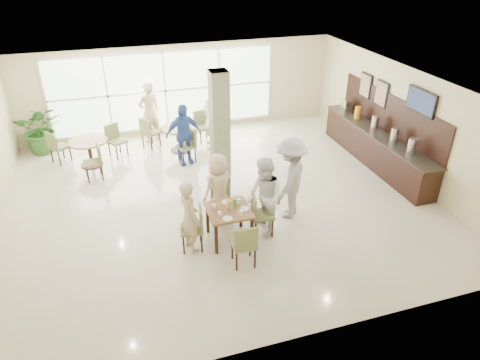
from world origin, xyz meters
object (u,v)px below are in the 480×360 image
object	(u,v)px
buffet_counter	(376,145)
adult_standing	(149,112)
round_table_right	(180,133)
adult_a	(183,135)
teen_left	(189,217)
teen_right	(264,197)
main_table	(229,213)
potted_plant	(41,129)
round_table_left	(89,147)
teen_standing	(290,178)
teen_far	(219,187)
adult_b	(211,123)

from	to	relation	value
buffet_counter	adult_standing	distance (m)	6.74
round_table_right	adult_a	distance (m)	0.93
teen_left	teen_right	bearing A→B (deg)	-104.25
main_table	potted_plant	xyz separation A→B (m)	(-4.05, 5.79, 0.08)
round_table_left	round_table_right	world-z (taller)	same
teen_standing	adult_standing	distance (m)	5.67
adult_a	teen_left	bearing A→B (deg)	-109.64
round_table_right	buffet_counter	distance (m)	5.64
buffet_counter	potted_plant	world-z (taller)	buffet_counter
teen_left	teen_far	bearing A→B (deg)	-59.61
round_table_left	teen_right	distance (m)	5.65
round_table_right	teen_left	size ratio (longest dim) A/B	0.69
round_table_right	teen_right	size ratio (longest dim) A/B	0.61
potted_plant	teen_standing	size ratio (longest dim) A/B	0.77
teen_far	teen_right	world-z (taller)	teen_right
teen_left	teen_standing	bearing A→B (deg)	-94.27
buffet_counter	adult_b	bearing A→B (deg)	148.88
round_table_right	buffet_counter	world-z (taller)	buffet_counter
round_table_left	adult_b	bearing A→B (deg)	3.71
round_table_right	teen_left	xyz separation A→B (m)	(-0.65, -4.74, 0.21)
buffet_counter	adult_b	distance (m)	4.79
round_table_left	adult_b	world-z (taller)	adult_b
round_table_right	adult_a	world-z (taller)	adult_a
buffet_counter	teen_standing	bearing A→B (deg)	-152.97
teen_left	adult_b	world-z (taller)	teen_left
adult_a	main_table	bearing A→B (deg)	-97.42
teen_standing	adult_a	world-z (taller)	teen_standing
buffet_counter	round_table_right	bearing A→B (deg)	153.95
round_table_left	teen_far	xyz separation A→B (m)	(2.77, -3.57, 0.22)
round_table_right	round_table_left	bearing A→B (deg)	-174.85
round_table_right	potted_plant	world-z (taller)	potted_plant
teen_right	buffet_counter	bearing A→B (deg)	115.33
teen_left	adult_a	xyz separation A→B (m)	(0.62, 3.86, 0.09)
teen_left	teen_standing	world-z (taller)	teen_standing
round_table_left	teen_right	size ratio (longest dim) A/B	0.60
adult_standing	teen_left	bearing A→B (deg)	68.78
teen_left	adult_standing	world-z (taller)	adult_standing
adult_a	teen_standing	bearing A→B (deg)	-72.48
potted_plant	teen_left	distance (m)	6.68
main_table	adult_standing	distance (m)	5.69
teen_left	adult_standing	bearing A→B (deg)	-16.69
main_table	adult_b	size ratio (longest dim) A/B	0.58
round_table_left	teen_left	xyz separation A→B (m)	(1.92, -4.51, 0.21)
potted_plant	teen_far	xyz separation A→B (m)	(4.07, -4.90, 0.05)
teen_far	adult_a	xyz separation A→B (m)	(-0.23, 2.92, 0.09)
main_table	teen_far	size ratio (longest dim) A/B	0.57
teen_far	adult_a	size ratio (longest dim) A/B	0.90
potted_plant	teen_standing	xyz separation A→B (m)	(5.60, -5.28, 0.22)
main_table	round_table_right	xyz separation A→B (m)	(-0.17, 4.68, -0.08)
teen_left	adult_a	bearing A→B (deg)	-26.61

